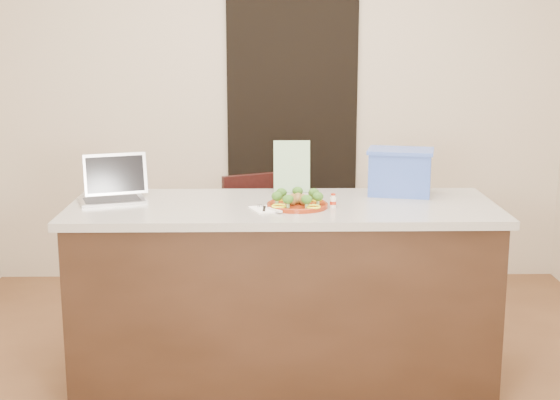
{
  "coord_description": "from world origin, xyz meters",
  "views": [
    {
      "loc": [
        -0.08,
        -3.42,
        1.73
      ],
      "look_at": [
        -0.02,
        0.2,
        0.95
      ],
      "focal_mm": 50.0,
      "sensor_mm": 36.0,
      "label": 1
    }
  ],
  "objects_px": {
    "napkin": "(268,209)",
    "laptop": "(114,188)",
    "island": "(283,294)",
    "plate": "(297,205)",
    "blue_box": "(400,172)",
    "chair": "(255,242)",
    "yogurt_bottle": "(333,202)"
  },
  "relations": [
    {
      "from": "napkin",
      "to": "laptop",
      "type": "bearing_deg",
      "value": 162.74
    },
    {
      "from": "island",
      "to": "napkin",
      "type": "bearing_deg",
      "value": -120.41
    },
    {
      "from": "napkin",
      "to": "laptop",
      "type": "height_order",
      "value": "laptop"
    },
    {
      "from": "laptop",
      "to": "plate",
      "type": "bearing_deg",
      "value": -30.08
    },
    {
      "from": "blue_box",
      "to": "chair",
      "type": "relative_size",
      "value": 0.41
    },
    {
      "from": "plate",
      "to": "chair",
      "type": "xyz_separation_m",
      "value": [
        -0.22,
        0.85,
        -0.42
      ]
    },
    {
      "from": "napkin",
      "to": "island",
      "type": "bearing_deg",
      "value": 59.59
    },
    {
      "from": "plate",
      "to": "yogurt_bottle",
      "type": "bearing_deg",
      "value": -0.24
    },
    {
      "from": "napkin",
      "to": "blue_box",
      "type": "xyz_separation_m",
      "value": [
        0.67,
        0.34,
        0.12
      ]
    },
    {
      "from": "plate",
      "to": "napkin",
      "type": "xyz_separation_m",
      "value": [
        -0.14,
        -0.05,
        -0.01
      ]
    },
    {
      "from": "plate",
      "to": "napkin",
      "type": "distance_m",
      "value": 0.15
    },
    {
      "from": "plate",
      "to": "blue_box",
      "type": "bearing_deg",
      "value": 28.33
    },
    {
      "from": "plate",
      "to": "blue_box",
      "type": "distance_m",
      "value": 0.62
    },
    {
      "from": "blue_box",
      "to": "napkin",
      "type": "bearing_deg",
      "value": -140.19
    },
    {
      "from": "napkin",
      "to": "chair",
      "type": "height_order",
      "value": "napkin"
    },
    {
      "from": "blue_box",
      "to": "yogurt_bottle",
      "type": "bearing_deg",
      "value": -128.62
    },
    {
      "from": "island",
      "to": "laptop",
      "type": "distance_m",
      "value": 0.99
    },
    {
      "from": "plate",
      "to": "napkin",
      "type": "height_order",
      "value": "plate"
    },
    {
      "from": "laptop",
      "to": "chair",
      "type": "relative_size",
      "value": 0.4
    },
    {
      "from": "island",
      "to": "plate",
      "type": "height_order",
      "value": "plate"
    },
    {
      "from": "blue_box",
      "to": "chair",
      "type": "distance_m",
      "value": 1.07
    },
    {
      "from": "island",
      "to": "yogurt_bottle",
      "type": "height_order",
      "value": "yogurt_bottle"
    },
    {
      "from": "yogurt_bottle",
      "to": "blue_box",
      "type": "bearing_deg",
      "value": 38.34
    },
    {
      "from": "plate",
      "to": "yogurt_bottle",
      "type": "xyz_separation_m",
      "value": [
        0.17,
        -0.0,
        0.02
      ]
    },
    {
      "from": "plate",
      "to": "laptop",
      "type": "distance_m",
      "value": 0.92
    },
    {
      "from": "napkin",
      "to": "blue_box",
      "type": "height_order",
      "value": "blue_box"
    },
    {
      "from": "napkin",
      "to": "chair",
      "type": "bearing_deg",
      "value": 95.12
    },
    {
      "from": "napkin",
      "to": "chair",
      "type": "xyz_separation_m",
      "value": [
        -0.08,
        0.9,
        -0.41
      ]
    },
    {
      "from": "yogurt_bottle",
      "to": "laptop",
      "type": "relative_size",
      "value": 0.18
    },
    {
      "from": "island",
      "to": "plate",
      "type": "relative_size",
      "value": 7.09
    },
    {
      "from": "island",
      "to": "laptop",
      "type": "bearing_deg",
      "value": 172.09
    },
    {
      "from": "yogurt_bottle",
      "to": "island",
      "type": "bearing_deg",
      "value": 163.16
    }
  ]
}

